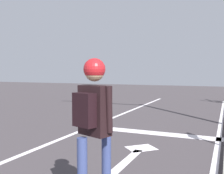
% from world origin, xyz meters
% --- Properties ---
extents(lane_line_center, '(0.12, 20.00, 0.01)m').
position_xyz_m(lane_line_center, '(-0.12, 6.00, 0.00)').
color(lane_line_center, silver).
rests_on(lane_line_center, ground).
extents(lane_line_curbside, '(0.12, 20.00, 0.01)m').
position_xyz_m(lane_line_curbside, '(3.22, 6.00, 0.00)').
color(lane_line_curbside, silver).
rests_on(lane_line_curbside, ground).
extents(stop_bar, '(3.48, 0.40, 0.01)m').
position_xyz_m(stop_bar, '(1.63, 7.71, 0.00)').
color(stop_bar, silver).
rests_on(stop_bar, ground).
extents(lane_arrow_stem, '(0.16, 1.40, 0.01)m').
position_xyz_m(lane_arrow_stem, '(1.80, 5.48, 0.00)').
color(lane_arrow_stem, silver).
rests_on(lane_arrow_stem, ground).
extents(lane_arrow_head, '(0.71, 0.71, 0.01)m').
position_xyz_m(lane_arrow_head, '(1.80, 6.33, 0.00)').
color(lane_arrow_head, silver).
rests_on(lane_arrow_head, ground).
extents(skater, '(0.43, 0.60, 1.62)m').
position_xyz_m(skater, '(2.04, 3.81, 1.10)').
color(skater, '#374479').
rests_on(skater, skateboard).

